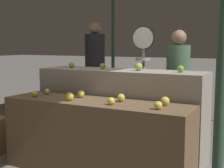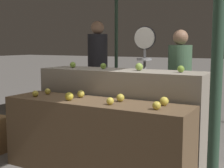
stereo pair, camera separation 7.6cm
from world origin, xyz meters
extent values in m
cylinder|color=#33513D|center=(1.38, -0.83, 1.35)|extent=(0.07, 0.07, 2.71)
cylinder|color=#33513D|center=(-1.38, 3.02, 1.35)|extent=(0.07, 0.07, 2.71)
cube|color=brown|center=(0.00, 0.00, 0.40)|extent=(2.07, 0.55, 0.80)
cube|color=gray|center=(0.00, 0.60, 0.54)|extent=(2.07, 0.55, 1.08)
sphere|color=gold|center=(-0.73, -0.10, 0.83)|extent=(0.07, 0.07, 0.07)
sphere|color=gold|center=(-0.25, -0.11, 0.84)|extent=(0.09, 0.09, 0.09)
sphere|color=yellow|center=(0.25, -0.11, 0.83)|extent=(0.07, 0.07, 0.07)
sphere|color=yellow|center=(0.73, -0.10, 0.84)|extent=(0.08, 0.08, 0.08)
sphere|color=gold|center=(-0.73, 0.10, 0.83)|extent=(0.07, 0.07, 0.07)
sphere|color=gold|center=(-0.25, 0.10, 0.84)|extent=(0.08, 0.08, 0.08)
sphere|color=gold|center=(0.26, 0.10, 0.84)|extent=(0.08, 0.08, 0.08)
sphere|color=yellow|center=(0.73, 0.11, 0.84)|extent=(0.09, 0.09, 0.09)
sphere|color=#84AD3D|center=(-0.72, 0.60, 1.12)|extent=(0.08, 0.08, 0.08)
sphere|color=#7AA338|center=(-0.25, 0.60, 1.12)|extent=(0.07, 0.07, 0.07)
sphere|color=#8EB247|center=(0.23, 0.61, 1.13)|extent=(0.09, 0.09, 0.09)
sphere|color=#7AA338|center=(0.74, 0.59, 1.12)|extent=(0.08, 0.08, 0.08)
cylinder|color=#99999E|center=(0.07, 1.15, 0.75)|extent=(0.04, 0.04, 1.50)
cylinder|color=black|center=(0.07, 1.14, 1.47)|extent=(0.31, 0.01, 0.31)
cylinder|color=silver|center=(0.07, 1.13, 1.47)|extent=(0.28, 0.02, 0.28)
cylinder|color=#99999E|center=(0.07, 1.13, 1.26)|extent=(0.01, 0.01, 0.14)
cylinder|color=#99999E|center=(0.07, 1.13, 1.19)|extent=(0.20, 0.20, 0.03)
cube|color=#2D2D38|center=(0.45, 1.49, 0.37)|extent=(0.25, 0.16, 0.74)
cylinder|color=#476B4C|center=(0.45, 1.49, 1.06)|extent=(0.34, 0.34, 0.64)
sphere|color=#936B51|center=(0.45, 1.49, 1.49)|extent=(0.21, 0.21, 0.21)
cube|color=#2D2D38|center=(-1.33, 2.20, 0.42)|extent=(0.28, 0.18, 0.84)
cylinder|color=#232328|center=(-1.33, 2.20, 1.21)|extent=(0.38, 0.38, 0.73)
sphere|color=tan|center=(-1.33, 2.20, 1.70)|extent=(0.24, 0.24, 0.24)
camera|label=1|loc=(1.67, -2.77, 1.38)|focal=50.00mm
camera|label=2|loc=(1.74, -2.73, 1.38)|focal=50.00mm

